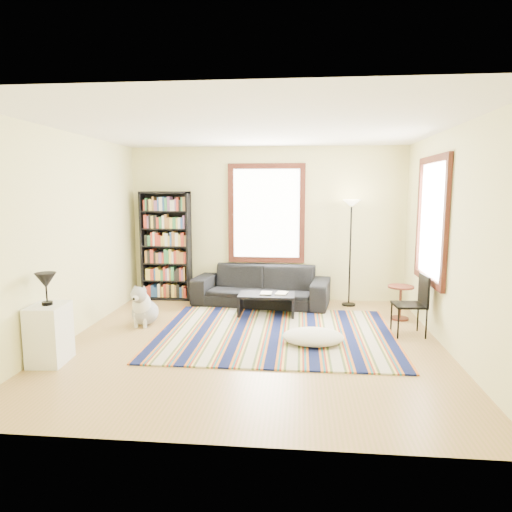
# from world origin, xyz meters

# --- Properties ---
(floor) EXTENTS (5.00, 5.00, 0.10)m
(floor) POSITION_xyz_m (0.00, 0.00, -0.05)
(floor) COLOR #AB7C4E
(floor) RESTS_ON ground
(ceiling) EXTENTS (5.00, 5.00, 0.10)m
(ceiling) POSITION_xyz_m (0.00, 0.00, 2.85)
(ceiling) COLOR white
(ceiling) RESTS_ON floor
(wall_back) EXTENTS (5.00, 0.10, 2.80)m
(wall_back) POSITION_xyz_m (0.00, 2.55, 1.40)
(wall_back) COLOR beige
(wall_back) RESTS_ON floor
(wall_front) EXTENTS (5.00, 0.10, 2.80)m
(wall_front) POSITION_xyz_m (0.00, -2.55, 1.40)
(wall_front) COLOR beige
(wall_front) RESTS_ON floor
(wall_left) EXTENTS (0.10, 5.00, 2.80)m
(wall_left) POSITION_xyz_m (-2.55, 0.00, 1.40)
(wall_left) COLOR beige
(wall_left) RESTS_ON floor
(wall_right) EXTENTS (0.10, 5.00, 2.80)m
(wall_right) POSITION_xyz_m (2.55, 0.00, 1.40)
(wall_right) COLOR beige
(wall_right) RESTS_ON floor
(window_back) EXTENTS (1.20, 0.06, 1.60)m
(window_back) POSITION_xyz_m (0.00, 2.47, 1.60)
(window_back) COLOR white
(window_back) RESTS_ON wall_back
(window_right) EXTENTS (0.06, 1.20, 1.60)m
(window_right) POSITION_xyz_m (2.47, 0.80, 1.60)
(window_right) COLOR white
(window_right) RESTS_ON wall_right
(rug) EXTENTS (3.32, 2.65, 0.02)m
(rug) POSITION_xyz_m (0.28, 0.38, 0.01)
(rug) COLOR #0C133D
(rug) RESTS_ON floor
(sofa) EXTENTS (2.47, 1.25, 0.69)m
(sofa) POSITION_xyz_m (-0.05, 2.05, 0.35)
(sofa) COLOR black
(sofa) RESTS_ON floor
(bookshelf) EXTENTS (0.90, 0.30, 2.00)m
(bookshelf) POSITION_xyz_m (-1.85, 2.32, 1.00)
(bookshelf) COLOR black
(bookshelf) RESTS_ON floor
(coffee_table) EXTENTS (1.00, 0.72, 0.36)m
(coffee_table) POSITION_xyz_m (0.09, 1.34, 0.18)
(coffee_table) COLOR black
(coffee_table) RESTS_ON floor
(book_a) EXTENTS (0.19, 0.25, 0.02)m
(book_a) POSITION_xyz_m (-0.01, 1.34, 0.37)
(book_a) COLOR beige
(book_a) RESTS_ON coffee_table
(book_b) EXTENTS (0.22, 0.28, 0.02)m
(book_b) POSITION_xyz_m (0.24, 1.39, 0.37)
(book_b) COLOR beige
(book_b) RESTS_ON coffee_table
(floor_cushion) EXTENTS (0.87, 0.68, 0.20)m
(floor_cushion) POSITION_xyz_m (0.81, 0.01, 0.10)
(floor_cushion) COLOR beige
(floor_cushion) RESTS_ON floor
(floor_lamp) EXTENTS (0.35, 0.35, 1.86)m
(floor_lamp) POSITION_xyz_m (1.49, 2.15, 0.93)
(floor_lamp) COLOR black
(floor_lamp) RESTS_ON floor
(side_table) EXTENTS (0.53, 0.53, 0.54)m
(side_table) POSITION_xyz_m (2.20, 1.32, 0.27)
(side_table) COLOR #461C11
(side_table) RESTS_ON floor
(folding_chair) EXTENTS (0.45, 0.43, 0.86)m
(folding_chair) POSITION_xyz_m (2.15, 0.54, 0.43)
(folding_chair) COLOR black
(folding_chair) RESTS_ON floor
(white_cabinet) EXTENTS (0.42, 0.53, 0.70)m
(white_cabinet) POSITION_xyz_m (-2.30, -0.94, 0.35)
(white_cabinet) COLOR white
(white_cabinet) RESTS_ON floor
(table_lamp) EXTENTS (0.31, 0.31, 0.38)m
(table_lamp) POSITION_xyz_m (-2.30, -0.94, 0.89)
(table_lamp) COLOR black
(table_lamp) RESTS_ON white_cabinet
(dog) EXTENTS (0.49, 0.65, 0.62)m
(dog) POSITION_xyz_m (-1.71, 0.68, 0.31)
(dog) COLOR #AAAAAA
(dog) RESTS_ON floor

